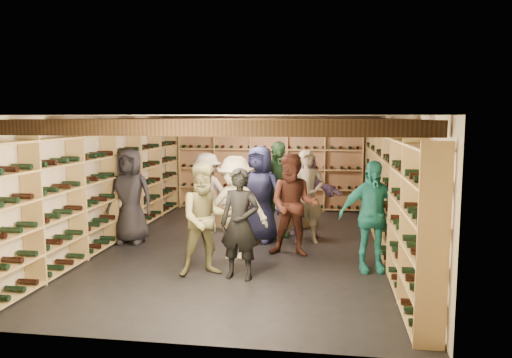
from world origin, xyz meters
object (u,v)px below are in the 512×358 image
Objects in this scene: person_9 at (207,193)px; crate_loose at (292,213)px; person_0 at (130,196)px; person_1 at (240,224)px; person_6 at (260,194)px; crate_stack_right at (297,215)px; person_11 at (305,194)px; person_3 at (235,208)px; person_10 at (277,189)px; crate_stack_left at (228,216)px; person_4 at (371,216)px; person_7 at (308,197)px; person_2 at (206,219)px; person_8 at (293,205)px.

crate_loose is at bearing 74.17° from person_9.
person_0 is 3.01m from person_1.
person_6 is (2.41, 0.44, 0.02)m from person_0.
crate_stack_right is 0.33× the size of person_0.
person_11 is (3.23, 1.04, -0.05)m from person_0.
person_10 reaches higher than person_3.
crate_stack_left is 0.34× the size of person_4.
crate_loose is at bearing 46.62° from person_0.
person_9 is at bearing -167.89° from person_11.
person_3 is 1.02× the size of person_11.
person_7 is at bearing -55.28° from person_10.
person_1 is at bearing -95.44° from person_11.
person_9 is (-1.79, -0.89, 0.57)m from crate_stack_right.
person_6 is 0.55m from person_10.
crate_stack_right reaches higher than crate_loose.
person_0 is 2.45m from person_6.
person_1 is 0.86× the size of person_10.
person_6 reaches higher than crate_stack_right.
crate_stack_right is 0.32× the size of person_6.
person_3 is 0.91× the size of person_10.
crate_loose is at bearing 98.92° from person_4.
crate_stack_left is 1.56m from person_6.
crate_stack_left is at bearing 129.17° from person_10.
person_10 is (1.45, -0.06, 0.13)m from person_9.
person_7 is 0.76m from person_10.
crate_loose is at bearing 99.90° from crate_stack_right.
person_1 is 2.93m from person_11.
person_9 is at bearing 118.05° from person_3.
person_11 is at bearing 38.69° from person_2.
crate_stack_left is at bearing -132.61° from crate_loose.
person_4 is at bearing 29.75° from person_1.
person_6 is 1.12m from person_8.
person_11 is at bearing -78.41° from crate_loose.
person_6 is 0.91m from person_7.
crate_loose is 3.50m from person_8.
person_8 is at bearing -84.07° from person_11.
crate_stack_left is at bearing -168.40° from crate_stack_right.
person_3 is 1.00× the size of person_4.
person_1 is (2.43, -1.79, -0.07)m from person_0.
person_10 reaches higher than crate_loose.
person_0 is at bearing 177.32° from person_8.
person_10 reaches higher than crate_stack_right.
person_2 is at bearing -84.06° from crate_stack_left.
person_6 is (0.52, 2.12, 0.06)m from person_2.
person_1 is at bearing -36.04° from person_0.
person_10 reaches higher than person_8.
person_1 is at bearing -74.80° from person_6.
person_10 is (0.27, 2.70, 0.13)m from person_1.
person_10 is (0.28, 0.47, 0.04)m from person_6.
person_2 is at bearing -128.34° from person_10.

